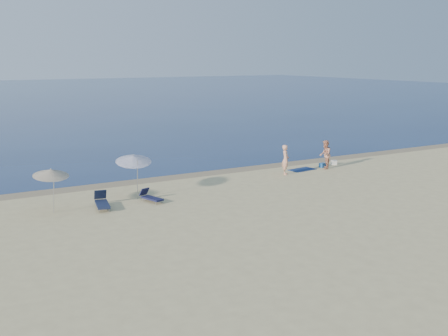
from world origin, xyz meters
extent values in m
cube|color=#0C204B|center=(0.00, 100.00, 0.00)|extent=(240.00, 160.00, 0.01)
cube|color=#847254|center=(0.00, 19.40, 0.00)|extent=(240.00, 1.60, 0.00)
imported|color=#E29D7F|center=(2.55, 16.53, 0.96)|extent=(0.76, 0.84, 1.93)
imported|color=tan|center=(5.99, 16.71, 0.97)|extent=(1.18, 1.20, 1.95)
cube|color=#0F204B|center=(4.43, 17.17, 0.02)|extent=(1.95, 1.26, 0.03)
cube|color=silver|center=(7.51, 17.51, 0.15)|extent=(0.45, 0.43, 0.31)
cube|color=#1D539E|center=(6.17, 17.16, 0.15)|extent=(0.48, 0.39, 0.30)
cylinder|color=silver|center=(-8.04, 15.31, 1.06)|extent=(0.17, 0.52, 2.18)
cone|color=white|center=(-8.04, 15.79, 2.12)|extent=(2.33, 2.35, 0.75)
sphere|color=silver|center=(-8.04, 15.79, 2.31)|extent=(0.06, 0.06, 0.06)
cylinder|color=silver|center=(-12.59, 14.62, 0.98)|extent=(0.07, 0.37, 2.04)
cone|color=#EDE1C3|center=(-12.59, 14.94, 1.99)|extent=(1.88, 1.90, 0.60)
sphere|color=silver|center=(-12.59, 14.94, 2.17)|extent=(0.06, 0.06, 0.06)
cube|color=#151E3B|center=(-10.31, 14.34, 0.24)|extent=(0.92, 1.73, 0.11)
cube|color=#151E3B|center=(-10.15, 15.15, 0.55)|extent=(0.67, 0.51, 0.53)
cylinder|color=#A5A5AD|center=(-10.08, 14.29, 0.12)|extent=(0.03, 0.03, 0.24)
cube|color=#15183B|center=(-7.63, 14.35, 0.20)|extent=(0.83, 1.42, 0.09)
cube|color=#15183B|center=(-7.81, 14.99, 0.45)|extent=(0.56, 0.44, 0.43)
cylinder|color=#A5A5AD|center=(-7.44, 14.40, 0.10)|extent=(0.03, 0.03, 0.20)
camera|label=1|loc=(-18.68, -12.06, 7.46)|focal=45.00mm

